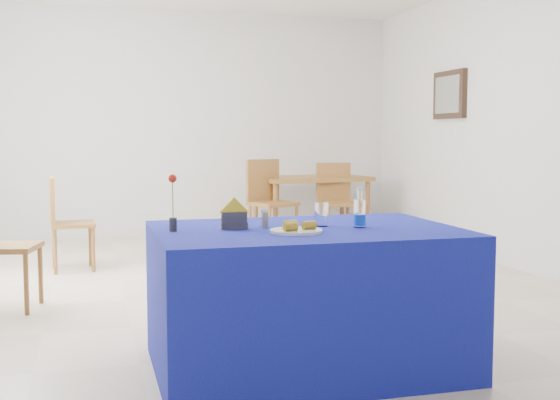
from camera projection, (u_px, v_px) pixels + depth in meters
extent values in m
plane|color=beige|center=(267.00, 292.00, 5.62)|extent=(7.00, 7.00, 0.00)
plane|color=silver|center=(199.00, 124.00, 8.86)|extent=(5.00, 0.00, 5.00)
plane|color=silver|center=(548.00, 85.00, 2.13)|extent=(5.00, 0.00, 5.00)
plane|color=silver|center=(542.00, 119.00, 6.15)|extent=(0.00, 7.00, 7.00)
cube|color=black|center=(450.00, 95.00, 7.65)|extent=(0.06, 0.64, 0.52)
cube|color=#998C66|center=(448.00, 95.00, 7.65)|extent=(0.02, 0.52, 0.40)
cylinder|color=silver|center=(296.00, 231.00, 3.55)|extent=(0.27, 0.27, 0.01)
cylinder|color=white|center=(321.00, 214.00, 3.80)|extent=(0.07, 0.07, 0.13)
cylinder|color=slate|center=(264.00, 218.00, 3.82)|extent=(0.03, 0.03, 0.08)
cylinder|color=slate|center=(265.00, 220.00, 3.72)|extent=(0.03, 0.03, 0.08)
cube|color=navy|center=(306.00, 298.00, 3.76)|extent=(1.60, 1.10, 0.76)
cylinder|color=white|center=(360.00, 213.00, 3.75)|extent=(0.06, 0.06, 0.15)
cylinder|color=blue|center=(359.00, 220.00, 3.75)|extent=(0.07, 0.07, 0.06)
cylinder|color=white|center=(360.00, 195.00, 3.74)|extent=(0.03, 0.03, 0.05)
cylinder|color=silver|center=(360.00, 189.00, 3.74)|extent=(0.03, 0.03, 0.01)
cube|color=#37373C|center=(234.00, 226.00, 3.69)|extent=(0.15, 0.07, 0.03)
cube|color=#323237|center=(235.00, 221.00, 3.66)|extent=(0.13, 0.02, 0.09)
cube|color=#3D3D42|center=(234.00, 220.00, 3.71)|extent=(0.13, 0.02, 0.09)
cube|color=yellow|center=(234.00, 212.00, 3.69)|extent=(0.16, 0.02, 0.16)
cylinder|color=#26272B|center=(173.00, 225.00, 3.59)|extent=(0.04, 0.04, 0.07)
cylinder|color=#1B6419|center=(173.00, 202.00, 3.58)|extent=(0.01, 0.01, 0.22)
sphere|color=red|center=(173.00, 178.00, 3.57)|extent=(0.04, 0.04, 0.04)
cube|color=brown|center=(311.00, 179.00, 8.61)|extent=(1.41, 0.99, 0.05)
cylinder|color=#98602C|center=(275.00, 214.00, 8.11)|extent=(0.06, 0.06, 0.71)
cylinder|color=brown|center=(367.00, 210.00, 8.54)|extent=(0.06, 0.06, 0.71)
cylinder|color=brown|center=(256.00, 208.00, 8.76)|extent=(0.06, 0.06, 0.71)
cylinder|color=brown|center=(342.00, 205.00, 9.19)|extent=(0.06, 0.06, 0.71)
cylinder|color=brown|center=(270.00, 229.00, 7.68)|extent=(0.04, 0.04, 0.47)
cylinder|color=brown|center=(297.00, 226.00, 7.91)|extent=(0.04, 0.04, 0.47)
cylinder|color=brown|center=(250.00, 225.00, 7.98)|extent=(0.04, 0.04, 0.47)
cylinder|color=brown|center=(277.00, 223.00, 8.21)|extent=(0.04, 0.04, 0.47)
cube|color=brown|center=(273.00, 204.00, 7.92)|extent=(0.57, 0.57, 0.04)
cube|color=brown|center=(263.00, 180.00, 8.06)|extent=(0.42, 0.20, 0.48)
cylinder|color=brown|center=(329.00, 226.00, 7.98)|extent=(0.04, 0.04, 0.45)
cylinder|color=brown|center=(358.00, 225.00, 8.06)|extent=(0.04, 0.04, 0.45)
cylinder|color=brown|center=(319.00, 223.00, 8.32)|extent=(0.04, 0.04, 0.45)
cylinder|color=brown|center=(348.00, 222.00, 8.41)|extent=(0.04, 0.04, 0.45)
cube|color=brown|center=(338.00, 204.00, 8.17)|extent=(0.42, 0.42, 0.04)
cube|color=brown|center=(333.00, 182.00, 8.33)|extent=(0.42, 0.05, 0.46)
cylinder|color=brown|center=(26.00, 284.00, 4.88)|extent=(0.04, 0.04, 0.44)
cylinder|color=brown|center=(40.00, 274.00, 5.23)|extent=(0.04, 0.04, 0.44)
cube|color=brown|center=(8.00, 247.00, 5.02)|extent=(0.49, 0.49, 0.04)
cylinder|color=brown|center=(93.00, 250.00, 6.43)|extent=(0.03, 0.03, 0.42)
cylinder|color=brown|center=(90.00, 245.00, 6.74)|extent=(0.03, 0.03, 0.42)
cylinder|color=brown|center=(55.00, 252.00, 6.32)|extent=(0.03, 0.03, 0.42)
cylinder|color=brown|center=(54.00, 246.00, 6.63)|extent=(0.03, 0.03, 0.42)
cube|color=brown|center=(73.00, 224.00, 6.51)|extent=(0.42, 0.42, 0.04)
cube|color=brown|center=(52.00, 201.00, 6.43)|extent=(0.07, 0.39, 0.43)
cylinder|color=gold|center=(290.00, 227.00, 3.51)|extent=(0.08, 0.05, 0.04)
cylinder|color=beige|center=(296.00, 226.00, 3.52)|extent=(0.01, 0.03, 0.03)
cylinder|color=gold|center=(309.00, 225.00, 3.57)|extent=(0.08, 0.05, 0.04)
cylinder|color=beige|center=(315.00, 225.00, 3.59)|extent=(0.01, 0.03, 0.03)
cylinder|color=gold|center=(290.00, 224.00, 3.60)|extent=(0.07, 0.05, 0.04)
cylinder|color=beige|center=(297.00, 224.00, 3.62)|extent=(0.01, 0.03, 0.03)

